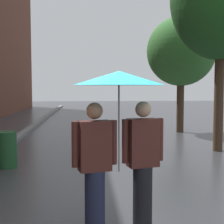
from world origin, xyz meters
name	(u,v)px	position (x,y,z in m)	size (l,w,h in m)	color
kerb_strip	(28,130)	(-3.20, 10.00, 0.06)	(0.30, 36.00, 0.12)	slate
street_tree_2	(181,52)	(3.27, 9.33, 3.37)	(2.85, 2.85, 4.82)	#473323
couple_under_umbrella	(119,124)	(-0.22, 0.08, 1.43)	(1.22, 1.18, 2.11)	#1E233D
litter_bin	(7,150)	(-2.52, 3.67, 0.42)	(0.44, 0.44, 0.85)	#1E4C28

